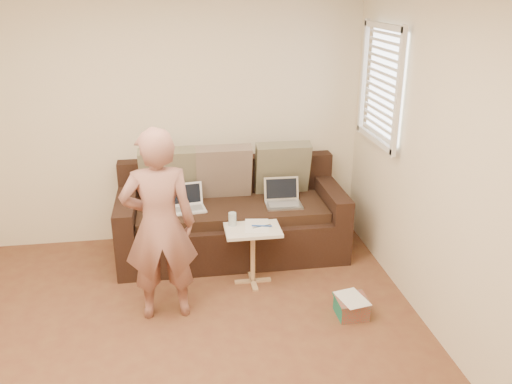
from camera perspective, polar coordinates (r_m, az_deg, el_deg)
floor at (r=3.95m, az=-8.83°, el=-18.80°), size 4.50×4.50×0.00m
wall_back at (r=5.43m, az=-9.87°, el=7.89°), size 4.00×0.00×4.00m
wall_right at (r=3.78m, az=21.76°, el=0.75°), size 0.00×4.50×4.50m
window_blinds at (r=4.96m, az=13.30°, el=11.12°), size 0.12×0.88×1.08m
sofa at (r=5.27m, az=-2.63°, el=-2.25°), size 2.20×0.95×0.85m
pillow_left at (r=5.32m, az=-9.40°, el=1.91°), size 0.55×0.29×0.57m
pillow_mid at (r=5.32m, az=-3.47°, el=2.17°), size 0.55×0.27×0.57m
pillow_right at (r=5.43m, az=2.83°, el=2.57°), size 0.55×0.28×0.57m
laptop_silver at (r=5.20m, az=2.99°, el=-1.48°), size 0.35×0.26×0.23m
laptop_white at (r=5.13m, az=-7.27°, el=-1.95°), size 0.35×0.28×0.24m
person at (r=4.19m, az=-10.30°, el=-3.59°), size 0.60×0.42×1.58m
side_table at (r=4.80m, az=-0.34°, el=-6.83°), size 0.49×0.34×0.54m
drinking_glass at (r=4.71m, az=-2.54°, el=-2.93°), size 0.07×0.07×0.12m
scissors at (r=4.70m, az=0.64°, el=-3.67°), size 0.20×0.15×0.02m
paper_on_table at (r=4.72m, az=0.11°, el=-3.65°), size 0.25×0.33×0.00m
striped_box at (r=4.51m, az=10.19°, el=-12.00°), size 0.26×0.26×0.16m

